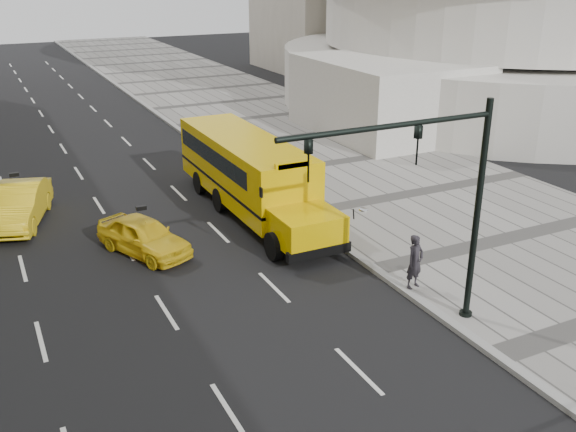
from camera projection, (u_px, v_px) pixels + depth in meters
name	position (u px, v px, depth m)	size (l,w,h in m)	color
ground	(154.00, 244.00, 23.43)	(140.00, 140.00, 0.00)	black
sidewalk_museum	(420.00, 193.00, 28.37)	(12.00, 140.00, 0.15)	gray
curb_museum	(299.00, 215.00, 25.89)	(0.30, 140.00, 0.15)	gray
school_bus	(247.00, 169.00, 26.10)	(2.96, 11.56, 3.19)	#DEB000
taxi_near	(144.00, 236.00, 22.46)	(1.56, 3.89, 1.33)	yellow
taxi_far	(19.00, 205.00, 25.03)	(1.65, 4.74, 1.56)	yellow
pedestrian	(415.00, 262.00, 19.69)	(0.63, 0.42, 1.74)	#252228
traffic_signal	(438.00, 193.00, 16.39)	(6.18, 0.36, 6.40)	black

